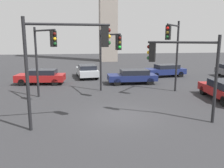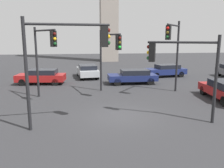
% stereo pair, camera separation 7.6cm
% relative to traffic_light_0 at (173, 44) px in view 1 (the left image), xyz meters
% --- Properties ---
extents(ground_plane, '(103.77, 103.77, 0.00)m').
position_rel_traffic_light_0_xyz_m(ground_plane, '(-4.76, -4.47, -3.94)').
color(ground_plane, '#2D2D30').
extents(traffic_light_0, '(2.00, 2.53, 5.68)m').
position_rel_traffic_light_0_xyz_m(traffic_light_0, '(0.00, 0.00, 0.00)').
color(traffic_light_0, black).
rests_on(traffic_light_0, ground_plane).
extents(traffic_light_1, '(1.21, 3.63, 5.00)m').
position_rel_traffic_light_0_xyz_m(traffic_light_1, '(-4.85, 0.44, -0.43)').
color(traffic_light_1, black).
rests_on(traffic_light_1, ground_plane).
extents(traffic_light_2, '(4.05, 0.62, 5.32)m').
position_rel_traffic_light_0_xyz_m(traffic_light_2, '(-7.66, -5.73, -0.16)').
color(traffic_light_2, black).
rests_on(traffic_light_2, ground_plane).
extents(traffic_light_3, '(1.84, 2.79, 5.14)m').
position_rel_traffic_light_0_xyz_m(traffic_light_3, '(-9.40, -0.53, -0.30)').
color(traffic_light_3, black).
rests_on(traffic_light_3, ground_plane).
extents(traffic_light_4, '(3.28, 1.78, 4.53)m').
position_rel_traffic_light_0_xyz_m(traffic_light_4, '(-1.74, -5.39, -0.77)').
color(traffic_light_4, black).
rests_on(traffic_light_4, ground_plane).
extents(car_2, '(4.63, 2.44, 1.39)m').
position_rel_traffic_light_0_xyz_m(car_2, '(2.66, 8.21, -3.20)').
color(car_2, navy).
rests_on(car_2, ground_plane).
extents(car_3, '(4.69, 2.33, 1.41)m').
position_rel_traffic_light_0_xyz_m(car_3, '(-10.74, 5.69, -3.19)').
color(car_3, maroon).
rests_on(car_3, ground_plane).
extents(car_4, '(2.46, 4.73, 1.43)m').
position_rel_traffic_light_0_xyz_m(car_4, '(-6.25, 8.88, -3.18)').
color(car_4, '#ADB2B7').
rests_on(car_4, ground_plane).
extents(car_6, '(4.67, 2.01, 1.36)m').
position_rel_traffic_light_0_xyz_m(car_6, '(-1.99, 4.71, -3.20)').
color(car_6, navy).
rests_on(car_6, ground_plane).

